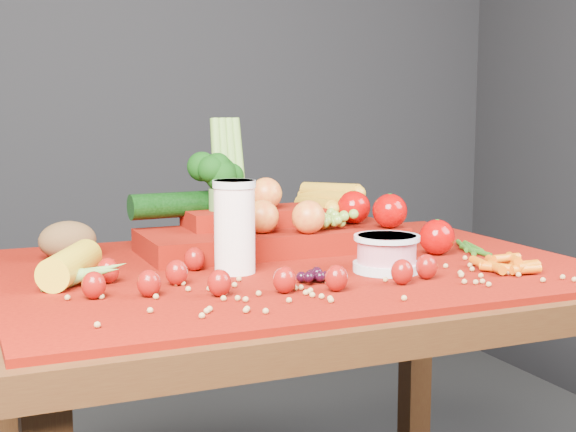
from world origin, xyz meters
name	(u,v)px	position (x,y,z in m)	size (l,w,h in m)	color
table	(292,321)	(0.00, 0.00, 0.66)	(1.10, 0.80, 0.75)	#35190C
red_cloth	(292,268)	(0.00, 0.00, 0.76)	(1.05, 0.75, 0.01)	#750F03
milk_glass	(235,223)	(-0.12, -0.02, 0.85)	(0.08, 0.08, 0.16)	white
yogurt_bowl	(387,252)	(0.13, -0.12, 0.80)	(0.12, 0.12, 0.06)	silver
strawberry_scatter	(240,273)	(-0.15, -0.14, 0.79)	(0.58, 0.28, 0.05)	maroon
dark_grape_cluster	(311,275)	(-0.03, -0.15, 0.78)	(0.06, 0.05, 0.03)	black
soybean_scatter	(342,285)	(0.00, -0.20, 0.77)	(0.84, 0.24, 0.01)	tan
corn_ear	(80,271)	(-0.38, -0.01, 0.78)	(0.24, 0.26, 0.06)	gold
potato	(68,240)	(-0.37, 0.21, 0.80)	(0.11, 0.08, 0.07)	brown
baby_carrot_pile	(501,262)	(0.32, -0.20, 0.78)	(0.17, 0.17, 0.03)	#D15907
green_bean_pile	(472,248)	(0.39, -0.01, 0.77)	(0.14, 0.12, 0.01)	#265814
produce_mound	(277,222)	(0.03, 0.16, 0.82)	(0.58, 0.35, 0.27)	#750F03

